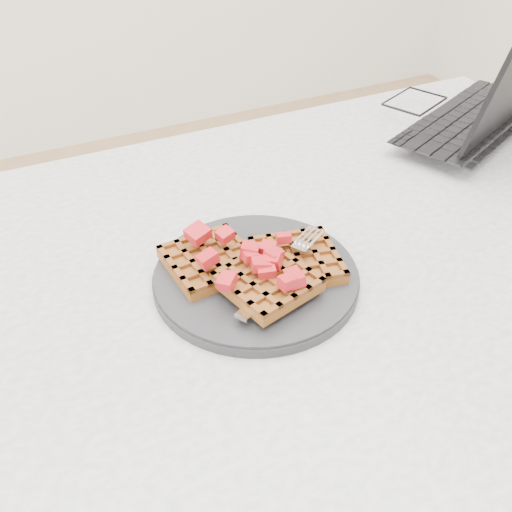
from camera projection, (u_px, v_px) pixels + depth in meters
name	position (u px, v px, depth m)	size (l,w,h in m)	color
table	(317.00, 312.00, 0.82)	(1.20, 0.80, 0.75)	silver
plate	(256.00, 277.00, 0.69)	(0.25, 0.25, 0.02)	black
waffles	(258.00, 266.00, 0.68)	(0.21, 0.18, 0.03)	brown
strawberry_pile	(256.00, 247.00, 0.66)	(0.15, 0.15, 0.02)	#940009
fork	(287.00, 273.00, 0.67)	(0.02, 0.18, 0.02)	silver
laptop	(461.00, 107.00, 1.01)	(0.43, 0.38, 0.25)	black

